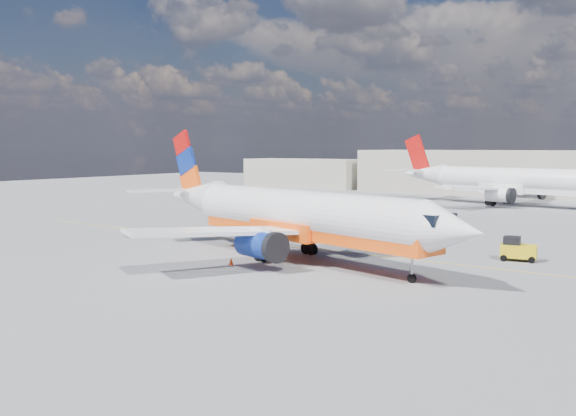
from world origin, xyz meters
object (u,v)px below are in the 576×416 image
Objects in this scene: main_jet at (295,215)px; traffic_cone at (231,262)px; second_jet at (506,181)px; gse_tug at (517,249)px.

traffic_cone is (-2.32, -4.83, -3.17)m from main_jet.
main_jet is 0.97× the size of second_jet.
gse_tug is (14.87, -46.61, -2.70)m from second_jet.
second_jet reaches higher than gse_tug.
second_jet is at bearing 88.41° from traffic_cone.
traffic_cone is at bearing -150.13° from gse_tug.
second_jet reaches higher than traffic_cone.
traffic_cone is at bearing -102.04° from main_jet.
second_jet is at bearing 96.92° from gse_tug.
second_jet is at bearing 104.24° from main_jet.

